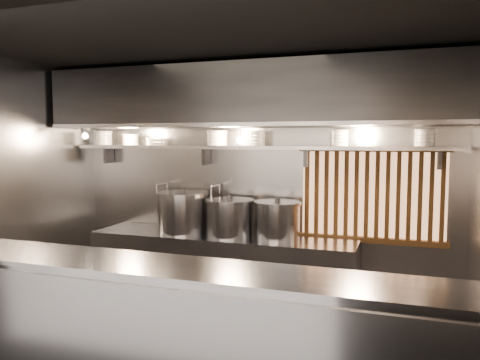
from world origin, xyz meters
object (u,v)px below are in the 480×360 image
Objects in this scene: heat_lamp at (84,131)px; stock_pot_mid at (277,220)px; stock_pot_right at (230,217)px; pendant_bulb at (241,140)px; stock_pot_left at (183,212)px.

heat_lamp is 2.45m from stock_pot_mid.
heat_lamp is 1.97m from stock_pot_right.
pendant_bulb is 1.07m from stock_pot_left.
stock_pot_right is (1.70, 0.26, -0.96)m from heat_lamp.
stock_pot_right is (0.58, -0.02, -0.03)m from stock_pot_left.
stock_pot_mid is 0.82× the size of stock_pot_right.
heat_lamp is 0.63× the size of stock_pot_mid.
heat_lamp is at bearing -166.12° from stock_pot_left.
pendant_bulb is 0.24× the size of stock_pot_left.
stock_pot_mid is at bearing 0.75° from stock_pot_left.
pendant_bulb is at bearing 172.44° from stock_pot_mid.
stock_pot_mid is (0.44, -0.06, -0.86)m from pendant_bulb.
stock_pot_left is at bearing -179.25° from stock_pot_mid.
pendant_bulb is at bearing 11.00° from heat_lamp.
heat_lamp is 1.83m from pendant_bulb.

